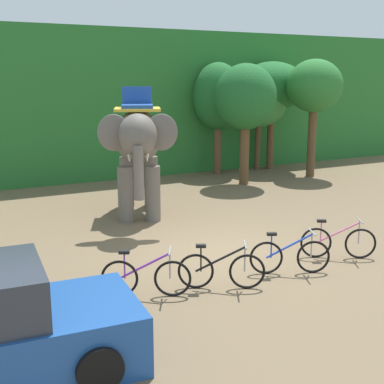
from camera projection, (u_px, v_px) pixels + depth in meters
The scene contains 12 objects.
ground_plane at pixel (224, 252), 12.14m from camera, with size 80.00×80.00×0.00m, color brown.
foliage_hedge at pixel (79, 102), 22.40m from camera, with size 36.00×6.00×5.95m, color #28702D.
tree_left at pixel (246, 98), 19.21m from camera, with size 2.32×2.32×4.57m.
tree_far_right at pixel (218, 97), 21.31m from camera, with size 2.11×2.11×4.66m.
tree_center_left at pixel (259, 104), 22.40m from camera, with size 2.42×2.42×3.96m.
tree_far_left at pixel (272, 87), 22.46m from camera, with size 2.99×2.99×4.73m.
tree_center at pixel (314, 87), 20.71m from camera, with size 2.26×2.26×4.78m.
elephant at pixel (138, 142), 14.85m from camera, with size 2.84×4.21×3.78m.
bike_purple at pixel (146, 277), 9.62m from camera, with size 1.53×0.87×0.92m.
bike_black at pixel (221, 270), 9.97m from camera, with size 1.53×0.87×0.92m.
bike_blue at pixel (290, 256), 10.75m from camera, with size 1.58×0.80×0.92m.
bike_pink at pixel (338, 242), 11.67m from camera, with size 1.50×0.92×0.92m.
Camera 1 is at (-5.93, -9.92, 4.05)m, focal length 47.98 mm.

